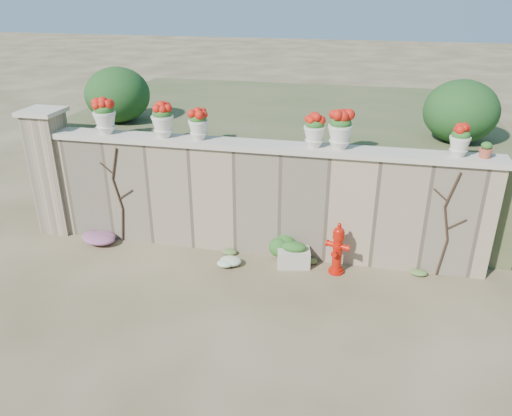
% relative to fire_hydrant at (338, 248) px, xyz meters
% --- Properties ---
extents(ground, '(80.00, 80.00, 0.00)m').
position_rel_fire_hydrant_xyz_m(ground, '(-1.49, -1.29, -0.48)').
color(ground, brown).
rests_on(ground, ground).
extents(stone_wall, '(8.00, 0.40, 2.00)m').
position_rel_fire_hydrant_xyz_m(stone_wall, '(-1.49, 0.51, 0.52)').
color(stone_wall, '#9A8467').
rests_on(stone_wall, ground).
extents(wall_cap, '(8.10, 0.52, 0.10)m').
position_rel_fire_hydrant_xyz_m(wall_cap, '(-1.49, 0.51, 1.57)').
color(wall_cap, beige).
rests_on(wall_cap, stone_wall).
extents(gate_pillar, '(0.72, 0.72, 2.48)m').
position_rel_fire_hydrant_xyz_m(gate_pillar, '(-5.64, 0.51, 0.78)').
color(gate_pillar, '#9A8467').
rests_on(gate_pillar, ground).
extents(raised_fill, '(9.00, 6.00, 2.00)m').
position_rel_fire_hydrant_xyz_m(raised_fill, '(-1.49, 3.71, 0.52)').
color(raised_fill, '#384C23').
rests_on(raised_fill, ground).
extents(back_shrub_left, '(1.30, 1.30, 1.10)m').
position_rel_fire_hydrant_xyz_m(back_shrub_left, '(-4.69, 1.71, 2.07)').
color(back_shrub_left, '#143814').
rests_on(back_shrub_left, raised_fill).
extents(back_shrub_right, '(1.30, 1.30, 1.10)m').
position_rel_fire_hydrant_xyz_m(back_shrub_right, '(1.91, 1.71, 2.07)').
color(back_shrub_right, '#143814').
rests_on(back_shrub_right, raised_fill).
extents(vine_left, '(0.60, 0.04, 1.91)m').
position_rel_fire_hydrant_xyz_m(vine_left, '(-4.16, 0.29, 0.51)').
color(vine_left, black).
rests_on(vine_left, ground).
extents(vine_right, '(0.60, 0.04, 1.91)m').
position_rel_fire_hydrant_xyz_m(vine_right, '(1.74, 0.29, 0.51)').
color(vine_right, black).
rests_on(vine_right, ground).
extents(fire_hydrant, '(0.41, 0.29, 0.95)m').
position_rel_fire_hydrant_xyz_m(fire_hydrant, '(0.00, 0.00, 0.00)').
color(fire_hydrant, '#BA1307').
rests_on(fire_hydrant, ground).
extents(planter_box, '(0.63, 0.44, 0.47)m').
position_rel_fire_hydrant_xyz_m(planter_box, '(-0.76, 0.06, -0.26)').
color(planter_box, beige).
rests_on(planter_box, ground).
extents(green_shrub, '(0.61, 0.55, 0.58)m').
position_rel_fire_hydrant_xyz_m(green_shrub, '(-1.00, 0.26, -0.19)').
color(green_shrub, '#1E5119').
rests_on(green_shrub, ground).
extents(magenta_clump, '(1.01, 0.67, 0.27)m').
position_rel_fire_hydrant_xyz_m(magenta_clump, '(-4.65, 0.13, -0.35)').
color(magenta_clump, '#BB25A4').
rests_on(magenta_clump, ground).
extents(white_flowers, '(0.54, 0.43, 0.20)m').
position_rel_fire_hydrant_xyz_m(white_flowers, '(-1.90, -0.21, -0.38)').
color(white_flowers, white).
rests_on(white_flowers, ground).
extents(urn_pot_0, '(0.41, 0.41, 0.64)m').
position_rel_fire_hydrant_xyz_m(urn_pot_0, '(-4.36, 0.51, 1.94)').
color(urn_pot_0, beige).
rests_on(urn_pot_0, wall_cap).
extents(urn_pot_1, '(0.40, 0.40, 0.63)m').
position_rel_fire_hydrant_xyz_m(urn_pot_1, '(-3.24, 0.51, 1.93)').
color(urn_pot_1, beige).
rests_on(urn_pot_1, wall_cap).
extents(urn_pot_2, '(0.35, 0.35, 0.55)m').
position_rel_fire_hydrant_xyz_m(urn_pot_2, '(-2.58, 0.51, 1.89)').
color(urn_pot_2, beige).
rests_on(urn_pot_2, wall_cap).
extents(urn_pot_3, '(0.36, 0.36, 0.57)m').
position_rel_fire_hydrant_xyz_m(urn_pot_3, '(-0.55, 0.51, 1.90)').
color(urn_pot_3, beige).
rests_on(urn_pot_3, wall_cap).
extents(urn_pot_4, '(0.41, 0.41, 0.64)m').
position_rel_fire_hydrant_xyz_m(urn_pot_4, '(-0.12, 0.51, 1.94)').
color(urn_pot_4, beige).
rests_on(urn_pot_4, wall_cap).
extents(urn_pot_5, '(0.33, 0.33, 0.52)m').
position_rel_fire_hydrant_xyz_m(urn_pot_5, '(1.76, 0.51, 1.87)').
color(urn_pot_5, beige).
rests_on(urn_pot_5, wall_cap).
extents(terracotta_pot, '(0.21, 0.21, 0.25)m').
position_rel_fire_hydrant_xyz_m(terracotta_pot, '(2.16, 0.51, 1.74)').
color(terracotta_pot, '#B14B36').
rests_on(terracotta_pot, wall_cap).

